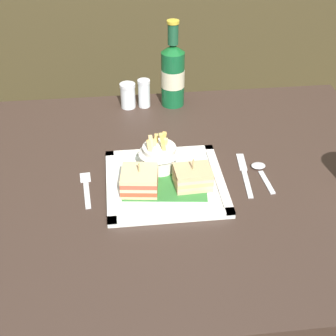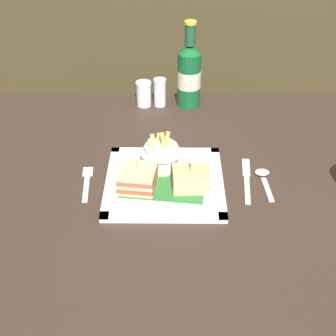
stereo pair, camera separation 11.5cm
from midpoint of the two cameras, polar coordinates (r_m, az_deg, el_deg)
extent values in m
cube|color=#382921|center=(1.19, -2.45, -2.00)|extent=(1.14, 0.90, 0.03)
cylinder|color=#3C2D21|center=(1.76, -19.13, -5.69)|extent=(0.08, 0.08, 0.72)
cylinder|color=#3B2012|center=(1.79, 12.58, -3.55)|extent=(0.08, 0.08, 0.72)
cube|color=white|center=(1.16, -3.15, -1.86)|extent=(0.27, 0.27, 0.01)
cube|color=#2E7230|center=(1.16, -3.16, -1.63)|extent=(0.21, 0.17, 0.00)
cube|color=white|center=(1.06, -2.69, -5.57)|extent=(0.27, 0.02, 0.01)
cube|color=white|center=(1.26, -3.56, 1.84)|extent=(0.27, 0.02, 0.01)
cube|color=white|center=(1.16, -9.37, -1.94)|extent=(0.02, 0.27, 0.01)
cube|color=white|center=(1.17, 2.99, -1.12)|extent=(0.02, 0.27, 0.01)
cube|color=#D9B383|center=(1.14, -6.13, -2.35)|extent=(0.09, 0.09, 0.01)
cube|color=#CF4629|center=(1.13, -6.16, -1.96)|extent=(0.09, 0.09, 0.01)
cube|color=#E0B28B|center=(1.12, -6.19, -1.55)|extent=(0.09, 0.09, 0.01)
cube|color=#BF4E37|center=(1.12, -6.22, -1.15)|extent=(0.09, 0.09, 0.01)
cube|color=#DDBC85|center=(1.11, -6.25, -0.74)|extent=(0.09, 0.09, 0.01)
cylinder|color=tan|center=(1.12, -6.22, -1.06)|extent=(0.00, 0.00, 0.07)
cube|color=tan|center=(1.14, -0.06, -1.92)|extent=(0.09, 0.07, 0.01)
cube|color=#DFA18B|center=(1.13, -0.07, -1.56)|extent=(0.09, 0.07, 0.01)
cube|color=tan|center=(1.13, -0.07, -1.19)|extent=(0.09, 0.07, 0.01)
cube|color=#E7A093|center=(1.12, -0.07, -0.82)|extent=(0.09, 0.07, 0.01)
cube|color=tan|center=(1.12, -0.07, -0.45)|extent=(0.09, 0.07, 0.01)
cylinder|color=tan|center=(1.12, -0.07, -0.62)|extent=(0.00, 0.00, 0.07)
cylinder|color=silver|center=(1.18, -3.78, 1.10)|extent=(0.08, 0.08, 0.06)
cone|color=silver|center=(1.17, -3.83, 2.22)|extent=(0.10, 0.10, 0.03)
cube|color=#F7D578|center=(1.17, -3.16, 2.39)|extent=(0.01, 0.02, 0.05)
cube|color=#F1C76A|center=(1.15, -4.86, 1.86)|extent=(0.02, 0.02, 0.06)
cube|color=#F1D184|center=(1.16, -4.76, 2.24)|extent=(0.01, 0.02, 0.06)
cube|color=#EBC371|center=(1.17, -4.40, 2.13)|extent=(0.01, 0.01, 0.05)
cube|color=#E2B454|center=(1.19, -3.40, 2.97)|extent=(0.02, 0.01, 0.05)
cube|color=#E0BC65|center=(1.17, -4.23, 2.53)|extent=(0.01, 0.01, 0.06)
cube|color=#DABC5E|center=(1.15, -3.37, 2.36)|extent=(0.02, 0.02, 0.07)
cylinder|color=#12552C|center=(1.47, -1.73, 10.05)|extent=(0.07, 0.07, 0.16)
cone|color=#125A24|center=(1.43, -1.79, 13.41)|extent=(0.07, 0.07, 0.02)
cylinder|color=#1B5033|center=(1.42, -1.82, 14.96)|extent=(0.03, 0.03, 0.06)
cylinder|color=gold|center=(1.40, -1.85, 16.24)|extent=(0.03, 0.03, 0.01)
cylinder|color=beige|center=(1.46, -1.73, 10.16)|extent=(0.07, 0.07, 0.05)
cube|color=silver|center=(1.15, -12.04, -3.10)|extent=(0.02, 0.10, 0.00)
cube|color=silver|center=(1.21, -12.10, -1.16)|extent=(0.03, 0.04, 0.00)
cube|color=silver|center=(1.17, 6.25, -1.87)|extent=(0.02, 0.11, 0.00)
cube|color=silver|center=(1.24, 5.78, 0.59)|extent=(0.02, 0.07, 0.00)
cube|color=silver|center=(1.18, 8.45, -1.71)|extent=(0.02, 0.09, 0.00)
ellipsoid|color=silver|center=(1.22, 7.62, 0.17)|extent=(0.03, 0.03, 0.01)
cylinder|color=silver|center=(1.48, -6.82, 7.96)|extent=(0.04, 0.04, 0.06)
cylinder|color=white|center=(1.49, -6.79, 7.52)|extent=(0.04, 0.04, 0.04)
cylinder|color=silver|center=(1.46, -6.92, 9.25)|extent=(0.05, 0.05, 0.01)
cylinder|color=silver|center=(1.48, -4.98, 8.24)|extent=(0.03, 0.03, 0.07)
cylinder|color=#352427|center=(1.48, -4.95, 7.74)|extent=(0.03, 0.03, 0.04)
cylinder|color=silver|center=(1.46, -5.06, 9.70)|extent=(0.04, 0.04, 0.01)
camera|label=1|loc=(0.06, -92.86, -2.01)|focal=53.55mm
camera|label=2|loc=(0.06, 87.14, 2.01)|focal=53.55mm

